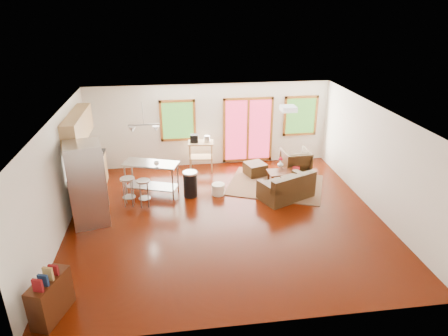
{
  "coord_description": "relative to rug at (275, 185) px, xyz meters",
  "views": [
    {
      "loc": [
        -1.2,
        -8.45,
        4.98
      ],
      "look_at": [
        0.0,
        0.3,
        1.2
      ],
      "focal_mm": 32.0,
      "sensor_mm": 36.0,
      "label": 1
    }
  ],
  "objects": [
    {
      "name": "loveseat",
      "position": [
        0.09,
        -0.82,
        0.28
      ],
      "size": [
        1.6,
        1.29,
        0.75
      ],
      "rotation": [
        0.0,
        0.0,
        0.42
      ],
      "color": "black",
      "rests_on": "floor"
    },
    {
      "name": "window_left",
      "position": [
        -2.68,
        1.84,
        1.49
      ],
      "size": [
        1.1,
        0.05,
        1.3
      ],
      "color": "#2B521B",
      "rests_on": "back_wall"
    },
    {
      "name": "pouf",
      "position": [
        -1.7,
        -0.35,
        0.14
      ],
      "size": [
        0.37,
        0.37,
        0.31
      ],
      "primitive_type": "cylinder",
      "rotation": [
        0.0,
        0.0,
        -0.05
      ],
      "color": "white",
      "rests_on": "floor"
    },
    {
      "name": "pendant_light",
      "position": [
        -3.58,
        -0.12,
        1.88
      ],
      "size": [
        0.8,
        0.18,
        0.79
      ],
      "color": "gray",
      "rests_on": "ceiling"
    },
    {
      "name": "french_doors",
      "position": [
        -0.48,
        1.84,
        1.09
      ],
      "size": [
        1.6,
        0.05,
        2.1
      ],
      "color": "#AA233D",
      "rests_on": "back_wall"
    },
    {
      "name": "vase",
      "position": [
        0.23,
        0.41,
        0.49
      ],
      "size": [
        0.22,
        0.23,
        0.29
      ],
      "rotation": [
        0.0,
        0.0,
        -0.38
      ],
      "color": "silver",
      "rests_on": "coffee_table"
    },
    {
      "name": "coffee_table",
      "position": [
        0.25,
        0.14,
        0.29
      ],
      "size": [
        0.92,
        0.58,
        0.36
      ],
      "rotation": [
        0.0,
        0.0,
        0.05
      ],
      "color": "black",
      "rests_on": "floor"
    },
    {
      "name": "rug",
      "position": [
        0.0,
        0.0,
        0.0
      ],
      "size": [
        3.17,
        2.84,
        0.03
      ],
      "primitive_type": "cube",
      "rotation": [
        0.0,
        0.0,
        -0.39
      ],
      "color": "#4F633D",
      "rests_on": "floor"
    },
    {
      "name": "book",
      "position": [
        0.55,
        0.2,
        0.52
      ],
      "size": [
        0.2,
        0.09,
        0.28
      ],
      "primitive_type": "imported",
      "rotation": [
        0.0,
        0.0,
        -0.31
      ],
      "color": "maroon",
      "rests_on": "coffee_table"
    },
    {
      "name": "ceiling_flush",
      "position": [
        -0.08,
        -1.02,
        2.52
      ],
      "size": [
        0.35,
        0.35,
        0.12
      ],
      "primitive_type": "cube",
      "color": "white",
      "rests_on": "ceiling"
    },
    {
      "name": "cabinets",
      "position": [
        -5.16,
        0.08,
        0.91
      ],
      "size": [
        0.64,
        2.24,
        2.3
      ],
      "color": "tan",
      "rests_on": "floor"
    },
    {
      "name": "bar_stool_b",
      "position": [
        -3.66,
        -0.74,
        0.53
      ],
      "size": [
        0.36,
        0.36,
        0.73
      ],
      "rotation": [
        0.0,
        0.0,
        0.03
      ],
      "color": "#B7BABC",
      "rests_on": "floor"
    },
    {
      "name": "bookshelf",
      "position": [
        -5.02,
        -4.47,
        0.38
      ],
      "size": [
        0.58,
        0.9,
        0.99
      ],
      "rotation": [
        0.0,
        0.0,
        -0.33
      ],
      "color": "black",
      "rests_on": "floor"
    },
    {
      "name": "front_wall",
      "position": [
        -1.68,
        -5.13,
        1.29
      ],
      "size": [
        7.5,
        0.02,
        2.6
      ],
      "primitive_type": "cube",
      "color": "silver",
      "rests_on": "ground"
    },
    {
      "name": "floor",
      "position": [
        -1.68,
        -1.62,
        -0.02
      ],
      "size": [
        7.5,
        7.0,
        0.02
      ],
      "primitive_type": "cube",
      "color": "#310A00",
      "rests_on": "ground"
    },
    {
      "name": "trash_can",
      "position": [
        -2.46,
        -0.33,
        0.35
      ],
      "size": [
        0.4,
        0.4,
        0.71
      ],
      "rotation": [
        0.0,
        0.0,
        0.04
      ],
      "color": "black",
      "rests_on": "floor"
    },
    {
      "name": "armchair",
      "position": [
        0.82,
        0.8,
        0.4
      ],
      "size": [
        0.83,
        0.78,
        0.82
      ],
      "primitive_type": "imported",
      "rotation": [
        0.0,
        0.0,
        3.19
      ],
      "color": "black",
      "rests_on": "floor"
    },
    {
      "name": "cup",
      "position": [
        -3.32,
        -0.33,
        1.0
      ],
      "size": [
        0.15,
        0.13,
        0.13
      ],
      "primitive_type": "imported",
      "rotation": [
        0.0,
        0.0,
        0.17
      ],
      "color": "white",
      "rests_on": "island"
    },
    {
      "name": "right_wall",
      "position": [
        2.08,
        -1.62,
        1.29
      ],
      "size": [
        0.02,
        7.0,
        2.6
      ],
      "primitive_type": "cube",
      "color": "silver",
      "rests_on": "ground"
    },
    {
      "name": "window_right",
      "position": [
        1.22,
        1.84,
        1.49
      ],
      "size": [
        1.1,
        0.05,
        1.3
      ],
      "color": "#2B521B",
      "rests_on": "back_wall"
    },
    {
      "name": "bar_stool_a",
      "position": [
        -4.06,
        -0.64,
        0.56
      ],
      "size": [
        0.4,
        0.4,
        0.77
      ],
      "rotation": [
        0.0,
        0.0,
        -0.08
      ],
      "color": "#B7BABC",
      "rests_on": "floor"
    },
    {
      "name": "refrigerator",
      "position": [
        -4.88,
        -1.37,
        0.99
      ],
      "size": [
        0.96,
        0.94,
        2.0
      ],
      "rotation": [
        0.0,
        0.0,
        0.23
      ],
      "color": "#B7BABC",
      "rests_on": "floor"
    },
    {
      "name": "ceiling",
      "position": [
        -1.68,
        -1.62,
        2.6
      ],
      "size": [
        7.5,
        7.0,
        0.02
      ],
      "primitive_type": "cube",
      "color": "white",
      "rests_on": "ground"
    },
    {
      "name": "kitchen_cart",
      "position": [
        -2.05,
        1.39,
        0.79
      ],
      "size": [
        0.81,
        0.56,
        1.17
      ],
      "rotation": [
        0.0,
        0.0,
        -0.1
      ],
      "color": "tan",
      "rests_on": "floor"
    },
    {
      "name": "left_wall",
      "position": [
        -5.44,
        -1.62,
        1.29
      ],
      "size": [
        0.02,
        7.0,
        2.6
      ],
      "primitive_type": "cube",
      "color": "silver",
      "rests_on": "ground"
    },
    {
      "name": "ottoman",
      "position": [
        -0.43,
        0.81,
        0.18
      ],
      "size": [
        0.71,
        0.71,
        0.38
      ],
      "primitive_type": "cube",
      "rotation": [
        0.0,
        0.0,
        0.3
      ],
      "color": "black",
      "rests_on": "floor"
    },
    {
      "name": "island",
      "position": [
        -3.48,
        -0.08,
        0.62
      ],
      "size": [
        1.57,
        1.03,
        0.93
      ],
      "rotation": [
        0.0,
        0.0,
        -0.33
      ],
      "color": "#B7BABC",
      "rests_on": "floor"
    },
    {
      "name": "back_wall",
      "position": [
        -1.68,
        1.89,
        1.29
      ],
      "size": [
        7.5,
        0.02,
        2.6
      ],
      "primitive_type": "cube",
      "color": "silver",
      "rests_on": "ground"
    }
  ]
}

